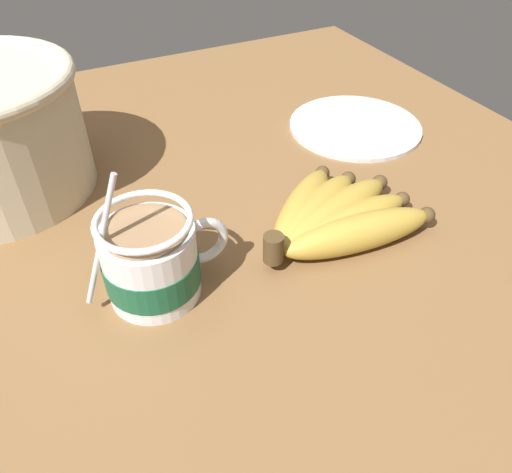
% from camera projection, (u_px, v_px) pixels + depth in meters
% --- Properties ---
extents(table, '(1.06, 1.06, 0.03)m').
position_uv_depth(table, '(187.00, 271.00, 0.52)').
color(table, brown).
rests_on(table, ground).
extents(coffee_mug, '(0.14, 0.09, 0.14)m').
position_uv_depth(coffee_mug, '(152.00, 261.00, 0.45)').
color(coffee_mug, silver).
rests_on(coffee_mug, table).
extents(banana_bunch, '(0.19, 0.15, 0.04)m').
position_uv_depth(banana_bunch, '(333.00, 218.00, 0.52)').
color(banana_bunch, '#4C381E').
rests_on(banana_bunch, table).
extents(small_plate, '(0.19, 0.19, 0.01)m').
position_uv_depth(small_plate, '(355.00, 126.00, 0.71)').
color(small_plate, silver).
rests_on(small_plate, table).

